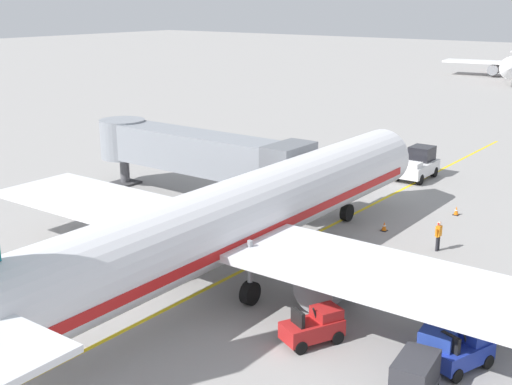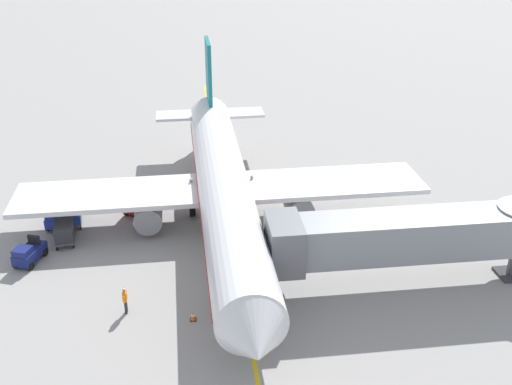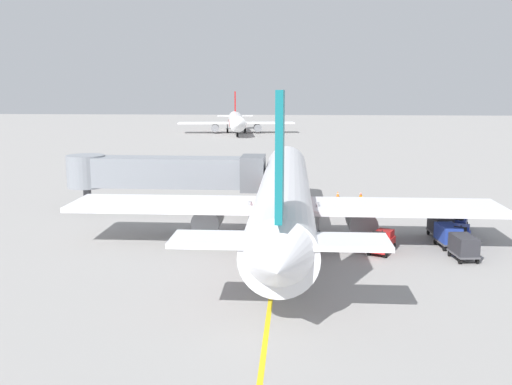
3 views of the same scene
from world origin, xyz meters
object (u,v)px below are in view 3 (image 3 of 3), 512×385
Objects in this scene: baggage_tug_trailing at (458,221)px; baggage_cart_third_in_train at (464,245)px; baggage_cart_second_in_train at (448,234)px; safety_cone_nose_right at (316,205)px; baggage_tug_spare at (460,237)px; baggage_cart_front at (440,225)px; jet_bridge at (165,172)px; pushback_tractor at (281,175)px; parked_airliner at (284,196)px; safety_cone_nose_left at (338,194)px; ground_crew_wing_walker at (361,201)px; distant_taxiing_airliner at (236,121)px; baggage_tug_lead at (382,242)px.

baggage_cart_third_in_train is (-1.82, -7.82, 0.24)m from baggage_tug_trailing.
baggage_cart_second_in_train is at bearing -112.58° from baggage_tug_trailing.
baggage_cart_second_in_train is 15.15m from safety_cone_nose_right.
baggage_tug_spare is 2.67m from baggage_cart_front.
baggage_tug_trailing is at bearing -12.82° from jet_bridge.
pushback_tractor is at bearing 115.67° from baggage_cart_second_in_train.
parked_airliner reaches higher than baggage_cart_front.
baggage_tug_trailing is 13.01m from safety_cone_nose_right.
safety_cone_nose_left is (-6.44, 20.95, -0.66)m from baggage_cart_third_in_train.
safety_cone_nose_left is at bearing -50.20° from pushback_tractor.
parked_airliner is 12.11m from ground_crew_wing_walker.
baggage_tug_trailing is 15.52m from safety_cone_nose_left.
pushback_tractor is at bearing 118.49° from baggage_cart_front.
safety_cone_nose_right is at bearing 127.23° from baggage_tug_spare.
distant_taxiing_airliner is (-16.77, 88.34, 2.74)m from safety_cone_nose_right.
distant_taxiing_airliner is (-3.40, 90.43, -0.43)m from jet_bridge.
jet_bridge reaches higher than baggage_cart_third_in_train.
parked_airliner is at bearing 159.81° from baggage_cart_third_in_train.
jet_bridge reaches higher than safety_cone_nose_left.
safety_cone_nose_right is at bearing 76.49° from parked_airliner.
pushback_tractor reaches higher than baggage_cart_second_in_train.
ground_crew_wing_walker is at bearing -77.03° from distant_taxiing_airliner.
baggage_tug_lead is at bearing -74.65° from safety_cone_nose_right.
baggage_tug_spare is 3.04m from baggage_cart_third_in_train.
jet_bridge is at bearing 149.08° from baggage_cart_third_in_train.
pushback_tractor is 28.24m from baggage_tug_spare.
safety_cone_nose_right is (-2.34, -5.60, 0.00)m from safety_cone_nose_left.
baggage_tug_lead is 1.64× the size of ground_crew_wing_walker.
parked_airliner is at bearing -81.94° from distant_taxiing_airliner.
distant_taxiing_airliner is at bearing 92.15° from jet_bridge.
baggage_cart_second_in_train is 1.00× the size of baggage_cart_third_in_train.
distant_taxiing_airliner is (-25.43, 98.18, 2.08)m from baggage_cart_front.
distant_taxiing_airliner is (-25.55, 103.70, 2.08)m from baggage_cart_third_in_train.
baggage_cart_second_in_train is 12.23m from ground_crew_wing_walker.
pushback_tractor is 1.61× the size of baggage_tug_trailing.
parked_airliner is 13.50× the size of baggage_tug_trailing.
jet_bridge is at bearing 154.58° from baggage_cart_second_in_train.
distant_taxiing_airliner is at bearing 102.97° from ground_crew_wing_walker.
baggage_tug_lead is at bearing -78.61° from distant_taxiing_airliner.
baggage_cart_third_in_train is 5.02× the size of safety_cone_nose_left.
safety_cone_nose_right is at bearing 119.77° from baggage_cart_third_in_train.
baggage_tug_trailing is (6.73, 6.57, 0.00)m from baggage_tug_lead.
parked_airliner reaches higher than ground_crew_wing_walker.
baggage_tug_lead is 104.53m from distant_taxiing_airliner.
safety_cone_nose_left is at bearing 94.44° from baggage_tug_lead.
baggage_tug_spare is 0.93× the size of baggage_cart_third_in_train.
jet_bridge is at bearing 167.18° from baggage_tug_trailing.
baggage_tug_trailing is 1.00× the size of baggage_tug_spare.
pushback_tractor is at bearing 105.70° from safety_cone_nose_right.
ground_crew_wing_walker is at bearing 112.51° from baggage_cart_second_in_train.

